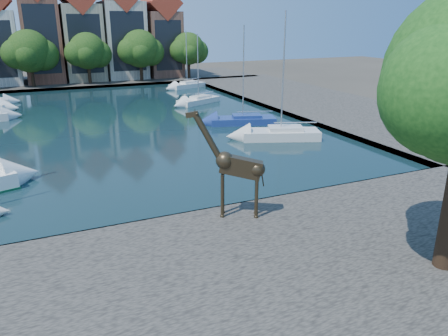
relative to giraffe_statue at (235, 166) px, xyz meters
name	(u,v)px	position (x,y,z in m)	size (l,w,h in m)	color
ground	(189,220)	(-1.92, 1.37, -3.09)	(160.00, 160.00, 0.00)	#38332B
water_basin	(108,123)	(-1.92, 25.37, -3.05)	(38.00, 50.00, 0.08)	black
near_quay	(252,288)	(-1.92, -5.63, -2.84)	(50.00, 14.00, 0.50)	#514D46
far_quay	(73,81)	(-1.92, 57.37, -2.84)	(60.00, 16.00, 0.50)	#514D46
right_quay	(317,103)	(23.08, 25.37, -2.84)	(14.00, 52.00, 0.50)	#514D46
townhouse_center	(40,29)	(-5.92, 57.36, 5.28)	(5.44, 9.18, 16.93)	brown
townhouse_east_inner	(81,33)	(0.08, 57.36, 4.64)	(5.94, 9.18, 15.79)	tan
townhouse_east_mid	(122,30)	(6.58, 57.36, 5.02)	(6.43, 9.18, 16.65)	beige
townhouse_east_end	(161,36)	(13.08, 57.36, 4.02)	(5.44, 9.18, 14.43)	brown
far_tree_mid_west	(30,53)	(-7.81, 51.86, 2.20)	(7.80, 6.00, 8.00)	#332114
far_tree_mid_east	(88,52)	(0.18, 51.86, 2.04)	(7.02, 5.40, 7.52)	#332114
far_tree_east	(141,50)	(8.19, 51.86, 2.15)	(7.54, 5.80, 7.84)	#332114
far_tree_far_east	(189,50)	(16.18, 51.86, 1.99)	(6.76, 5.20, 7.36)	#332114
giraffe_statue	(235,166)	(0.00, 0.00, 0.00)	(3.46, 1.97, 5.27)	#332819
sailboat_right_a	(281,132)	(10.54, 13.10, -2.42)	(6.90, 4.48, 10.38)	silver
sailboat_right_b	(243,119)	(10.13, 19.56, -2.52)	(6.65, 3.95, 9.24)	navy
sailboat_right_c	(199,99)	(10.08, 31.61, -2.53)	(5.97, 4.18, 8.08)	silver
sailboat_right_d	(187,84)	(13.08, 44.25, -2.50)	(5.89, 3.75, 8.18)	silver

